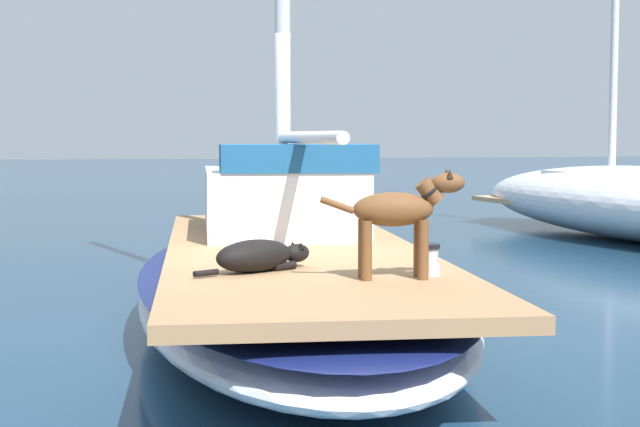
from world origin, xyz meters
TOP-DOWN VIEW (x-y plane):
  - ground_plane at (0.00, 0.00)m, footprint 120.00×120.00m
  - sailboat_main at (0.00, 0.00)m, footprint 3.26×7.46m
  - cabin_house at (0.13, 1.11)m, footprint 1.62×2.36m
  - dog_brown at (0.30, -1.96)m, footprint 0.94×0.28m
  - dog_black at (-0.53, -1.44)m, footprint 0.88×0.53m
  - deck_winch at (0.52, -1.89)m, footprint 0.16×0.16m

SIDE VIEW (x-z plane):
  - ground_plane at x=0.00m, z-range 0.00..0.00m
  - sailboat_main at x=0.00m, z-range 0.01..0.67m
  - deck_winch at x=0.52m, z-range 0.65..0.86m
  - dog_black at x=-0.53m, z-range 0.66..0.88m
  - cabin_house at x=0.13m, z-range 0.59..1.43m
  - dog_brown at x=0.30m, z-range 0.73..1.43m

